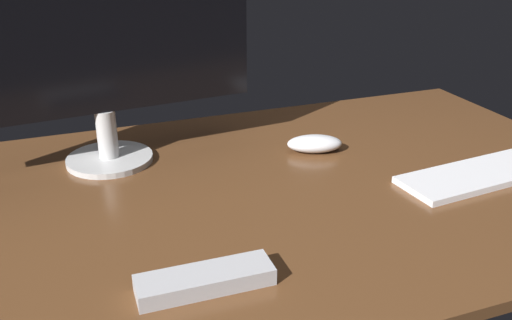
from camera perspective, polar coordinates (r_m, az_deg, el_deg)
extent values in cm
cube|color=brown|center=(104.94, 1.25, -3.32)|extent=(140.00, 84.00, 2.00)
cylinder|color=silver|center=(118.87, -14.61, 0.11)|extent=(17.40, 17.40, 1.19)
cylinder|color=silver|center=(116.82, -14.89, 2.59)|extent=(4.05, 4.05, 9.85)
cube|color=black|center=(110.81, -16.18, 13.89)|extent=(61.06, 8.88, 36.79)
cube|color=white|center=(117.68, 22.33, -1.22)|extent=(37.57, 14.47, 1.23)
ellipsoid|color=silver|center=(120.01, 5.97, 1.66)|extent=(12.88, 9.03, 3.62)
cube|color=#B7B7BC|center=(78.29, -5.19, -12.02)|extent=(18.90, 5.85, 2.46)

